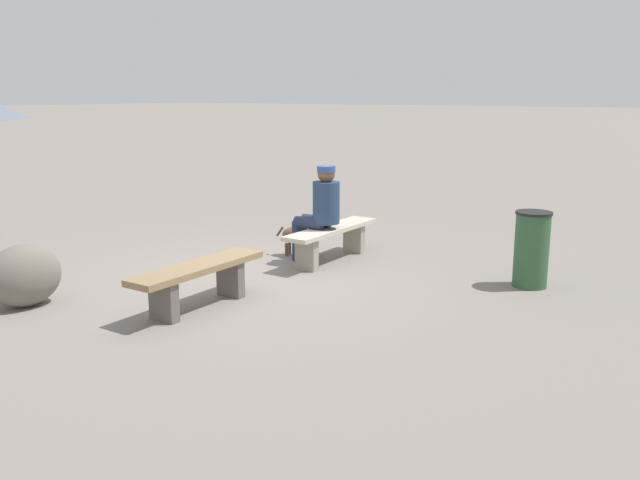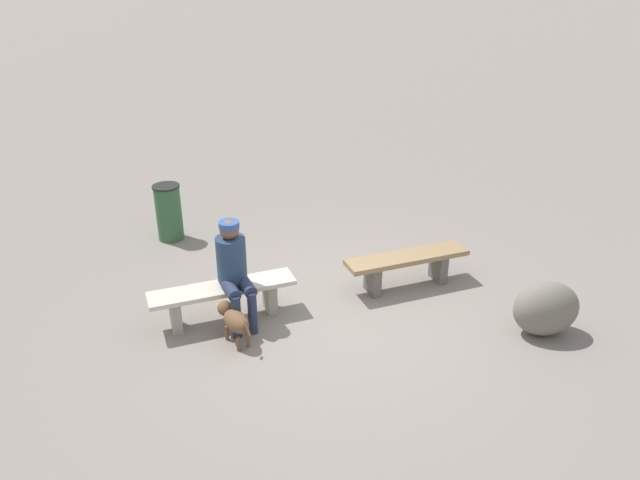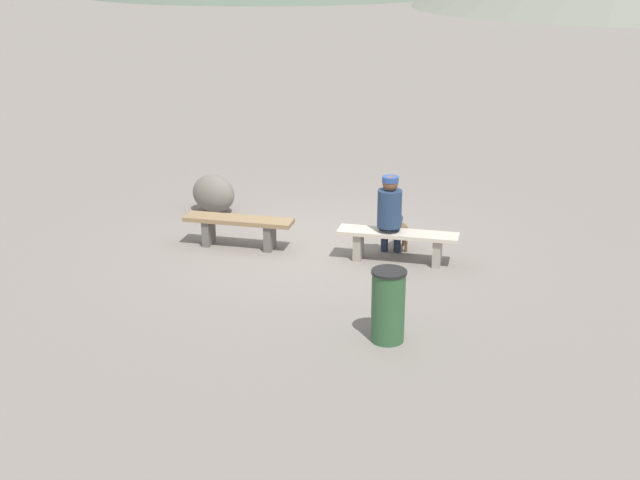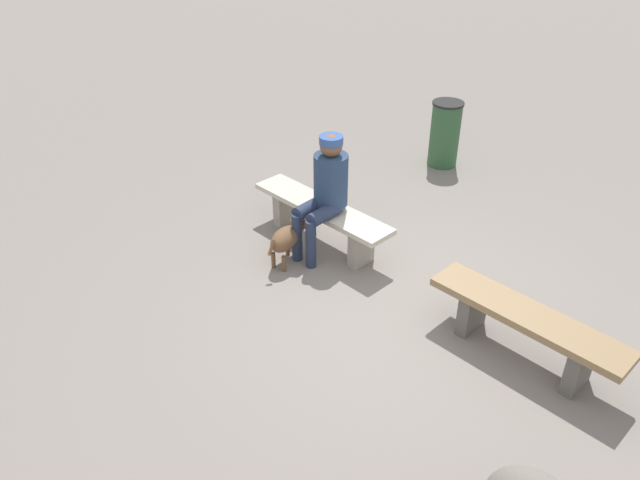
# 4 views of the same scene
# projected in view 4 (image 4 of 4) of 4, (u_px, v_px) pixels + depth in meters

# --- Properties ---
(ground) EXTENTS (210.00, 210.00, 0.06)m
(ground) POSITION_uv_depth(u_px,v_px,m) (393.00, 313.00, 5.78)
(ground) COLOR gray
(bench_left) EXTENTS (1.70, 0.38, 0.47)m
(bench_left) POSITION_uv_depth(u_px,v_px,m) (525.00, 325.00, 5.06)
(bench_left) COLOR #605B56
(bench_left) RESTS_ON ground
(bench_right) EXTENTS (1.77, 0.38, 0.46)m
(bench_right) POSITION_uv_depth(u_px,v_px,m) (322.00, 216.00, 6.60)
(bench_right) COLOR gray
(bench_right) RESTS_ON ground
(seated_person) EXTENTS (0.37, 0.65, 1.31)m
(seated_person) POSITION_uv_depth(u_px,v_px,m) (326.00, 187.00, 6.24)
(seated_person) COLOR navy
(seated_person) RESTS_ON ground
(dog) EXTENTS (0.34, 0.64, 0.43)m
(dog) POSITION_uv_depth(u_px,v_px,m) (288.00, 237.00, 6.31)
(dog) COLOR brown
(dog) RESTS_ON ground
(trash_bin) EXTENTS (0.42, 0.42, 0.89)m
(trash_bin) POSITION_uv_depth(u_px,v_px,m) (445.00, 134.00, 8.23)
(trash_bin) COLOR #2D5633
(trash_bin) RESTS_ON ground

